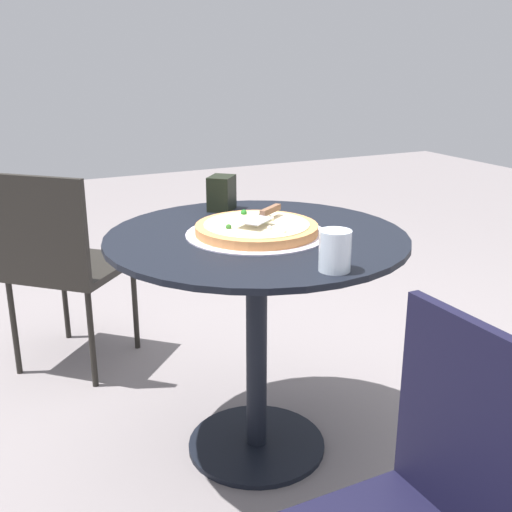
# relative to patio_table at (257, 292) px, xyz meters

# --- Properties ---
(ground_plane) EXTENTS (10.00, 10.00, 0.00)m
(ground_plane) POSITION_rel_patio_table_xyz_m (0.00, 0.00, -0.56)
(ground_plane) COLOR gray
(patio_table) EXTENTS (0.92, 0.92, 0.75)m
(patio_table) POSITION_rel_patio_table_xyz_m (0.00, 0.00, 0.00)
(patio_table) COLOR black
(patio_table) RESTS_ON ground
(pizza_on_tray) EXTENTS (0.43, 0.43, 0.05)m
(pizza_on_tray) POSITION_rel_patio_table_xyz_m (0.00, -0.00, 0.20)
(pizza_on_tray) COLOR silver
(pizza_on_tray) RESTS_ON patio_table
(pizza_server) EXTENTS (0.20, 0.16, 0.02)m
(pizza_server) POSITION_rel_patio_table_xyz_m (-0.02, -0.01, 0.25)
(pizza_server) COLOR silver
(pizza_server) RESTS_ON pizza_on_tray
(drinking_cup) EXTENTS (0.08, 0.08, 0.11)m
(drinking_cup) POSITION_rel_patio_table_xyz_m (-0.03, 0.38, 0.24)
(drinking_cup) COLOR silver
(drinking_cup) RESTS_ON patio_table
(napkin_dispenser) EXTENTS (0.12, 0.13, 0.12)m
(napkin_dispenser) POSITION_rel_patio_table_xyz_m (-0.03, -0.33, 0.25)
(napkin_dispenser) COLOR black
(napkin_dispenser) RESTS_ON patio_table
(patio_chair_near) EXTENTS (0.59, 0.59, 0.85)m
(patio_chair_near) POSITION_rel_patio_table_xyz_m (0.46, -0.85, -0.07)
(patio_chair_near) COLOR black
(patio_chair_near) RESTS_ON ground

